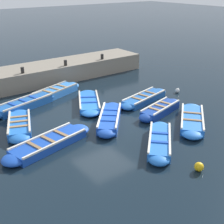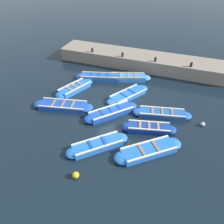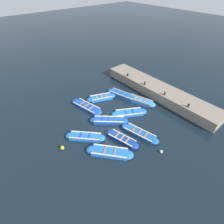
{
  "view_description": "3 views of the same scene",
  "coord_description": "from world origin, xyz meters",
  "px_view_note": "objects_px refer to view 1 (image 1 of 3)",
  "views": [
    {
      "loc": [
        -10.97,
        7.76,
        6.09
      ],
      "look_at": [
        -0.39,
        -0.22,
        0.4
      ],
      "focal_mm": 50.0,
      "sensor_mm": 36.0,
      "label": 1
    },
    {
      "loc": [
        -10.8,
        -3.8,
        8.75
      ],
      "look_at": [
        -0.65,
        -0.09,
        0.34
      ],
      "focal_mm": 35.0,
      "sensor_mm": 36.0,
      "label": 2
    },
    {
      "loc": [
        -8.38,
        -9.74,
        11.45
      ],
      "look_at": [
        0.3,
        0.53,
        0.5
      ],
      "focal_mm": 28.0,
      "sensor_mm": 36.0,
      "label": 3
    }
  ],
  "objects_px": {
    "boat_broadside": "(89,102)",
    "boat_stern_in": "(144,99)",
    "boat_outer_right": "(24,105)",
    "boat_alongside": "(49,143)",
    "boat_centre": "(160,141)",
    "boat_outer_left": "(110,118)",
    "bollard_north": "(102,57)",
    "buoy_orange_near": "(199,167)",
    "bollard_mid_south": "(22,70)",
    "boat_near_quay": "(192,120)",
    "boat_bow_out": "(160,110)",
    "boat_inner_gap": "(20,125)",
    "boat_far_corner": "(56,92)",
    "buoy_yellow_far": "(177,91)",
    "bollard_mid_north": "(65,63)"
  },
  "relations": [
    {
      "from": "boat_near_quay",
      "to": "buoy_yellow_far",
      "type": "bearing_deg",
      "value": -38.92
    },
    {
      "from": "buoy_yellow_far",
      "to": "boat_broadside",
      "type": "bearing_deg",
      "value": 73.9
    },
    {
      "from": "boat_broadside",
      "to": "bollard_mid_south",
      "type": "xyz_separation_m",
      "value": [
        4.17,
        1.8,
        1.1
      ]
    },
    {
      "from": "boat_outer_left",
      "to": "boat_inner_gap",
      "type": "relative_size",
      "value": 0.96
    },
    {
      "from": "bollard_mid_north",
      "to": "bollard_mid_south",
      "type": "xyz_separation_m",
      "value": [
        0.0,
        2.81,
        0.0
      ]
    },
    {
      "from": "boat_far_corner",
      "to": "bollard_mid_north",
      "type": "distance_m",
      "value": 2.73
    },
    {
      "from": "boat_centre",
      "to": "boat_alongside",
      "type": "xyz_separation_m",
      "value": [
        2.51,
        3.57,
        -0.01
      ]
    },
    {
      "from": "boat_broadside",
      "to": "boat_stern_in",
      "type": "distance_m",
      "value": 2.98
    },
    {
      "from": "boat_alongside",
      "to": "bollard_mid_south",
      "type": "height_order",
      "value": "bollard_mid_south"
    },
    {
      "from": "boat_outer_right",
      "to": "boat_outer_left",
      "type": "xyz_separation_m",
      "value": [
        -3.95,
        -2.47,
        -0.02
      ]
    },
    {
      "from": "boat_near_quay",
      "to": "buoy_orange_near",
      "type": "relative_size",
      "value": 10.72
    },
    {
      "from": "boat_broadside",
      "to": "bollard_mid_north",
      "type": "height_order",
      "value": "bollard_mid_north"
    },
    {
      "from": "boat_alongside",
      "to": "buoy_yellow_far",
      "type": "relative_size",
      "value": 16.07
    },
    {
      "from": "buoy_orange_near",
      "to": "buoy_yellow_far",
      "type": "height_order",
      "value": "buoy_orange_near"
    },
    {
      "from": "boat_bow_out",
      "to": "bollard_north",
      "type": "relative_size",
      "value": 9.28
    },
    {
      "from": "boat_stern_in",
      "to": "boat_near_quay",
      "type": "distance_m",
      "value": 3.35
    },
    {
      "from": "boat_outer_left",
      "to": "buoy_yellow_far",
      "type": "distance_m",
      "value": 5.61
    },
    {
      "from": "boat_broadside",
      "to": "boat_bow_out",
      "type": "height_order",
      "value": "boat_bow_out"
    },
    {
      "from": "boat_far_corner",
      "to": "bollard_north",
      "type": "bearing_deg",
      "value": -67.99
    },
    {
      "from": "boat_broadside",
      "to": "boat_outer_right",
      "type": "height_order",
      "value": "boat_outer_right"
    },
    {
      "from": "boat_centre",
      "to": "boat_outer_left",
      "type": "bearing_deg",
      "value": 5.76
    },
    {
      "from": "boat_inner_gap",
      "to": "bollard_mid_north",
      "type": "height_order",
      "value": "bollard_mid_north"
    },
    {
      "from": "boat_near_quay",
      "to": "boat_bow_out",
      "type": "height_order",
      "value": "boat_bow_out"
    },
    {
      "from": "boat_centre",
      "to": "buoy_yellow_far",
      "type": "xyz_separation_m",
      "value": [
        3.8,
        -5.25,
        -0.04
      ]
    },
    {
      "from": "boat_stern_in",
      "to": "buoy_orange_near",
      "type": "distance_m",
      "value": 6.72
    },
    {
      "from": "boat_near_quay",
      "to": "boat_alongside",
      "type": "height_order",
      "value": "boat_near_quay"
    },
    {
      "from": "boat_near_quay",
      "to": "bollard_north",
      "type": "relative_size",
      "value": 9.99
    },
    {
      "from": "bollard_north",
      "to": "buoy_orange_near",
      "type": "distance_m",
      "value": 12.32
    },
    {
      "from": "boat_inner_gap",
      "to": "buoy_orange_near",
      "type": "distance_m",
      "value": 7.74
    },
    {
      "from": "boat_stern_in",
      "to": "bollard_mid_north",
      "type": "bearing_deg",
      "value": 16.53
    },
    {
      "from": "boat_outer_left",
      "to": "bollard_mid_south",
      "type": "xyz_separation_m",
      "value": [
        6.53,
        1.39,
        1.07
      ]
    },
    {
      "from": "boat_stern_in",
      "to": "bollard_mid_south",
      "type": "xyz_separation_m",
      "value": [
        5.53,
        4.45,
        1.08
      ]
    },
    {
      "from": "boat_stern_in",
      "to": "bollard_north",
      "type": "relative_size",
      "value": 10.76
    },
    {
      "from": "boat_far_corner",
      "to": "boat_stern_in",
      "type": "bearing_deg",
      "value": -137.68
    },
    {
      "from": "boat_near_quay",
      "to": "boat_outer_left",
      "type": "relative_size",
      "value": 1.06
    },
    {
      "from": "boat_broadside",
      "to": "bollard_mid_north",
      "type": "xyz_separation_m",
      "value": [
        4.17,
        -1.01,
        1.1
      ]
    },
    {
      "from": "boat_stern_in",
      "to": "boat_alongside",
      "type": "xyz_separation_m",
      "value": [
        -1.41,
        6.33,
        -0.0
      ]
    },
    {
      "from": "boat_outer_left",
      "to": "boat_inner_gap",
      "type": "xyz_separation_m",
      "value": [
        1.8,
        3.58,
        -0.0
      ]
    },
    {
      "from": "bollard_mid_south",
      "to": "buoy_orange_near",
      "type": "relative_size",
      "value": 1.07
    },
    {
      "from": "boat_outer_right",
      "to": "boat_outer_left",
      "type": "bearing_deg",
      "value": -148.01
    },
    {
      "from": "boat_far_corner",
      "to": "boat_outer_left",
      "type": "bearing_deg",
      "value": -176.25
    },
    {
      "from": "boat_stern_in",
      "to": "boat_inner_gap",
      "type": "relative_size",
      "value": 1.1
    },
    {
      "from": "buoy_yellow_far",
      "to": "boat_near_quay",
      "type": "bearing_deg",
      "value": 141.08
    },
    {
      "from": "boat_outer_right",
      "to": "boat_alongside",
      "type": "distance_m",
      "value": 4.43
    },
    {
      "from": "boat_centre",
      "to": "boat_outer_left",
      "type": "distance_m",
      "value": 2.93
    },
    {
      "from": "boat_centre",
      "to": "boat_outer_right",
      "type": "relative_size",
      "value": 0.78
    },
    {
      "from": "boat_stern_in",
      "to": "bollard_mid_north",
      "type": "distance_m",
      "value": 5.87
    },
    {
      "from": "boat_bow_out",
      "to": "boat_near_quay",
      "type": "bearing_deg",
      "value": -167.79
    },
    {
      "from": "boat_broadside",
      "to": "boat_far_corner",
      "type": "height_order",
      "value": "boat_far_corner"
    },
    {
      "from": "boat_far_corner",
      "to": "boat_bow_out",
      "type": "distance_m",
      "value": 6.1
    }
  ]
}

